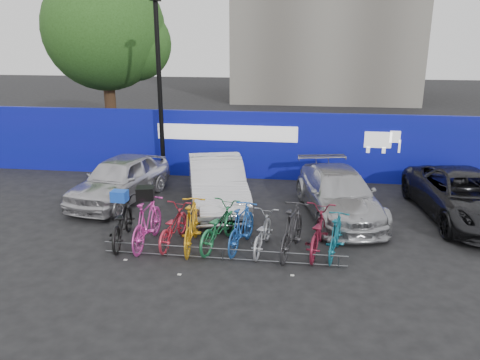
% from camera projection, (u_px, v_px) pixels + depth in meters
% --- Properties ---
extents(ground, '(100.00, 100.00, 0.00)m').
position_uv_depth(ground, '(227.00, 249.00, 11.23)').
color(ground, black).
rests_on(ground, ground).
extents(hoarding, '(22.00, 0.18, 2.40)m').
position_uv_depth(hoarding, '(255.00, 145.00, 16.56)').
color(hoarding, '#0A1495').
rests_on(hoarding, ground).
extents(tree, '(5.40, 5.20, 7.80)m').
position_uv_depth(tree, '(110.00, 33.00, 20.18)').
color(tree, '#382314').
rests_on(tree, ground).
extents(lamppost, '(0.25, 0.50, 6.11)m').
position_uv_depth(lamppost, '(160.00, 87.00, 15.82)').
color(lamppost, black).
rests_on(lamppost, ground).
extents(bike_rack, '(5.60, 0.03, 0.30)m').
position_uv_depth(bike_rack, '(223.00, 254.00, 10.61)').
color(bike_rack, '#595B60').
rests_on(bike_rack, ground).
extents(car_0, '(2.39, 4.34, 1.40)m').
position_uv_depth(car_0, '(120.00, 179.00, 14.37)').
color(car_0, silver).
rests_on(car_0, ground).
extents(car_1, '(2.69, 4.70, 1.46)m').
position_uv_depth(car_1, '(217.00, 183.00, 13.87)').
color(car_1, silver).
rests_on(car_1, ground).
extents(car_2, '(2.72, 4.76, 1.30)m').
position_uv_depth(car_2, '(339.00, 194.00, 13.17)').
color(car_2, '#ACADB1').
rests_on(car_2, ground).
extents(car_3, '(2.78, 5.05, 1.34)m').
position_uv_depth(car_3, '(466.00, 196.00, 12.88)').
color(car_3, black).
rests_on(car_3, ground).
extents(bike_0, '(1.05, 2.14, 1.08)m').
position_uv_depth(bike_0, '(122.00, 222.00, 11.45)').
color(bike_0, black).
rests_on(bike_0, ground).
extents(bike_1, '(0.61, 1.98, 1.18)m').
position_uv_depth(bike_1, '(147.00, 222.00, 11.28)').
color(bike_1, '#D43AA4').
rests_on(bike_1, ground).
extents(bike_2, '(0.79, 1.84, 0.94)m').
position_uv_depth(bike_2, '(173.00, 226.00, 11.38)').
color(bike_2, '#BE263A').
rests_on(bike_2, ground).
extents(bike_3, '(0.70, 2.00, 1.18)m').
position_uv_depth(bike_3, '(192.00, 225.00, 11.13)').
color(bike_3, orange).
rests_on(bike_3, ground).
extents(bike_4, '(1.17, 2.09, 1.04)m').
position_uv_depth(bike_4, '(218.00, 226.00, 11.25)').
color(bike_4, '#1F6E3E').
rests_on(bike_4, ground).
extents(bike_5, '(0.86, 1.89, 1.10)m').
position_uv_depth(bike_5, '(242.00, 227.00, 11.11)').
color(bike_5, '#1D4FA5').
rests_on(bike_5, ground).
extents(bike_6, '(0.81, 1.77, 0.90)m').
position_uv_depth(bike_6, '(262.00, 233.00, 11.05)').
color(bike_6, '#999BA0').
rests_on(bike_6, ground).
extents(bike_7, '(0.96, 2.06, 1.19)m').
position_uv_depth(bike_7, '(292.00, 230.00, 10.83)').
color(bike_7, '#29282B').
rests_on(bike_7, ground).
extents(bike_8, '(0.99, 2.07, 1.04)m').
position_uv_depth(bike_8, '(317.00, 231.00, 10.93)').
color(bike_8, maroon).
rests_on(bike_8, ground).
extents(bike_9, '(0.81, 1.73, 1.00)m').
position_uv_depth(bike_9, '(336.00, 236.00, 10.74)').
color(bike_9, '#125F73').
rests_on(bike_9, ground).
extents(cargo_crate, '(0.38, 0.29, 0.26)m').
position_uv_depth(cargo_crate, '(119.00, 196.00, 11.25)').
color(cargo_crate, blue).
rests_on(cargo_crate, bike_0).
extents(cargo_topcase, '(0.48, 0.45, 0.30)m').
position_uv_depth(cargo_topcase, '(145.00, 193.00, 11.06)').
color(cargo_topcase, black).
rests_on(cargo_topcase, bike_1).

